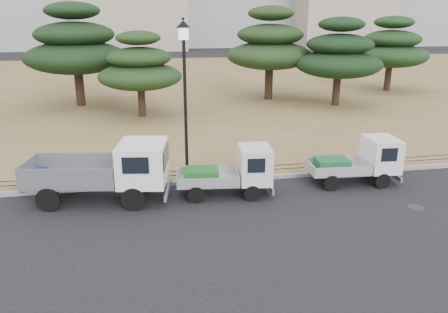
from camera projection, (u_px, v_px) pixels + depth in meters
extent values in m
plane|color=black|center=(234.00, 207.00, 15.84)|extent=(220.00, 220.00, 0.00)
cube|color=olive|center=(174.00, 84.00, 44.49)|extent=(120.00, 56.00, 0.15)
cube|color=gray|center=(221.00, 180.00, 18.26)|extent=(120.00, 0.25, 0.16)
cylinder|color=black|center=(133.00, 199.00, 15.45)|extent=(0.89, 0.31, 0.87)
cylinder|color=black|center=(142.00, 180.00, 17.26)|extent=(0.89, 0.31, 0.87)
cylinder|color=black|center=(48.00, 200.00, 15.39)|extent=(0.89, 0.31, 0.87)
cylinder|color=black|center=(66.00, 180.00, 17.20)|extent=(0.89, 0.31, 0.87)
cube|color=#2D2D30|center=(98.00, 184.00, 16.26)|extent=(4.95, 1.78, 0.15)
cube|color=slate|center=(73.00, 171.00, 16.09)|extent=(3.63, 2.40, 0.85)
cube|color=white|center=(143.00, 162.00, 16.04)|extent=(1.99, 2.30, 1.49)
cylinder|color=black|center=(252.00, 193.00, 16.28)|extent=(0.64, 0.23, 0.63)
cylinder|color=black|center=(248.00, 180.00, 17.61)|extent=(0.64, 0.23, 0.63)
cylinder|color=black|center=(196.00, 195.00, 16.13)|extent=(0.64, 0.23, 0.63)
cylinder|color=black|center=(196.00, 181.00, 17.46)|extent=(0.64, 0.23, 0.63)
cube|color=#2D2D30|center=(224.00, 183.00, 16.83)|extent=(3.45, 1.12, 0.15)
cube|color=#AFB3B7|center=(208.00, 177.00, 16.70)|extent=(2.48, 1.66, 0.42)
cube|color=silver|center=(255.00, 164.00, 16.68)|extent=(1.33, 1.67, 1.35)
cube|color=#1D6822|center=(202.00, 175.00, 16.65)|extent=(1.38, 1.06, 0.46)
cylinder|color=black|center=(382.00, 181.00, 17.51)|extent=(0.65, 0.20, 0.64)
cylinder|color=black|center=(367.00, 169.00, 18.84)|extent=(0.65, 0.20, 0.64)
cylinder|color=black|center=(331.00, 183.00, 17.26)|extent=(0.65, 0.20, 0.64)
cylinder|color=black|center=(320.00, 171.00, 18.59)|extent=(0.65, 0.20, 0.64)
cube|color=#2D2D30|center=(351.00, 172.00, 18.01)|extent=(3.47, 0.97, 0.15)
cube|color=#BBBDC3|center=(337.00, 166.00, 17.85)|extent=(2.45, 1.57, 0.42)
cube|color=silver|center=(381.00, 154.00, 17.92)|extent=(1.28, 1.64, 1.35)
cube|color=#1A5C33|center=(332.00, 164.00, 17.79)|extent=(1.35, 1.01, 0.47)
cylinder|color=black|center=(187.00, 176.00, 18.25)|extent=(0.48, 0.48, 0.17)
cylinder|color=black|center=(186.00, 110.00, 17.39)|extent=(0.13, 0.13, 5.44)
cylinder|color=white|center=(183.00, 34.00, 16.50)|extent=(0.44, 0.44, 0.44)
cone|color=black|center=(183.00, 24.00, 16.39)|extent=(0.57, 0.57, 0.27)
cylinder|color=black|center=(221.00, 173.00, 18.31)|extent=(38.00, 0.03, 0.03)
cylinder|color=black|center=(221.00, 169.00, 18.26)|extent=(38.00, 0.03, 0.03)
cylinder|color=black|center=(221.00, 173.00, 18.31)|extent=(0.04, 0.04, 0.40)
cube|color=#152FA6|center=(35.00, 179.00, 17.29)|extent=(1.52, 1.30, 0.60)
cube|color=#152FA6|center=(40.00, 170.00, 17.09)|extent=(0.73, 0.68, 0.26)
cylinder|color=#2D2D30|center=(416.00, 207.00, 15.82)|extent=(0.60, 0.60, 0.01)
cylinder|color=black|center=(80.00, 86.00, 32.80)|extent=(0.66, 0.66, 2.92)
ellipsoid|color=black|center=(77.00, 57.00, 32.16)|extent=(7.50, 7.50, 2.40)
ellipsoid|color=black|center=(74.00, 34.00, 31.66)|extent=(5.72, 5.72, 1.83)
ellipsoid|color=black|center=(72.00, 11.00, 31.15)|extent=(3.95, 3.95, 1.26)
cylinder|color=black|center=(142.00, 100.00, 29.29)|extent=(0.49, 0.49, 2.19)
ellipsoid|color=#1D3417|center=(140.00, 76.00, 28.81)|extent=(5.52, 5.52, 1.77)
ellipsoid|color=#1D3417|center=(139.00, 57.00, 28.43)|extent=(4.21, 4.21, 1.35)
ellipsoid|color=#1D3417|center=(138.00, 38.00, 28.05)|extent=(2.91, 2.91, 0.93)
cylinder|color=black|center=(269.00, 82.00, 35.37)|extent=(0.64, 0.64, 2.85)
ellipsoid|color=#1D3417|center=(270.00, 56.00, 34.74)|extent=(6.86, 6.86, 2.20)
ellipsoid|color=#1D3417|center=(270.00, 35.00, 34.25)|extent=(5.24, 5.24, 1.68)
ellipsoid|color=#1D3417|center=(271.00, 13.00, 33.76)|extent=(3.62, 3.62, 1.16)
cylinder|color=black|center=(336.00, 89.00, 32.92)|extent=(0.57, 0.57, 2.52)
ellipsoid|color=black|center=(338.00, 64.00, 32.37)|extent=(6.40, 6.40, 2.05)
ellipsoid|color=black|center=(340.00, 44.00, 31.93)|extent=(4.89, 4.89, 1.56)
ellipsoid|color=black|center=(341.00, 24.00, 31.50)|extent=(3.37, 3.37, 1.08)
cylinder|color=black|center=(388.00, 76.00, 39.57)|extent=(0.57, 0.57, 2.55)
ellipsoid|color=#183216|center=(390.00, 56.00, 39.00)|extent=(6.50, 6.50, 2.08)
ellipsoid|color=#183216|center=(392.00, 39.00, 38.57)|extent=(4.97, 4.97, 1.59)
ellipsoid|color=#183216|center=(394.00, 22.00, 38.13)|extent=(3.43, 3.43, 1.10)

